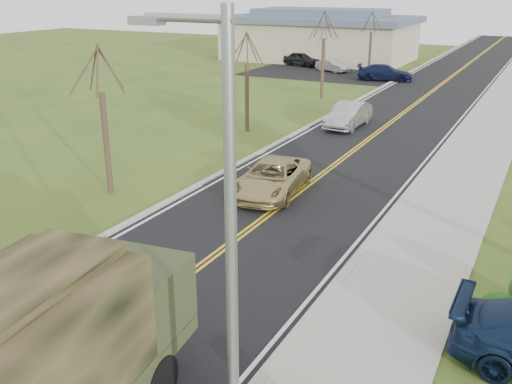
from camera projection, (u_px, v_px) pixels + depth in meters
The scene contains 17 objects.
ground at pixel (50, 380), 12.58m from camera, with size 160.00×160.00×0.00m, color #3A521B.
road at pixel (430, 93), 45.84m from camera, with size 8.00×120.00×0.01m, color black.
curb_right at pixel (485, 97), 44.01m from camera, with size 0.30×120.00×0.12m, color #9E998E.
sidewalk_right at pixel (509, 99), 43.25m from camera, with size 3.20×120.00×0.10m, color #9E998E.
curb_left at pixel (380, 88), 47.64m from camera, with size 0.30×120.00×0.10m, color #9E998E.
street_light at pixel (226, 254), 8.50m from camera, with size 1.65×0.22×8.00m.
bare_tree_a at pixel (105, 131), 23.05m from camera, with size 1.93×2.26×6.08m.
bare_tree_b at pixel (247, 89), 33.08m from camera, with size 1.83×2.14×5.73m.
bare_tree_c at pixel (323, 61), 42.96m from camera, with size 2.04×2.39×6.42m.
bare_tree_d at pixel (370, 49), 53.02m from camera, with size 1.88×2.20×5.91m.
commercial_building at pixel (320, 36), 65.18m from camera, with size 25.50×21.50×5.65m.
military_truck at pixel (16, 377), 9.32m from camera, with size 3.56×7.89×3.80m.
suv_champagne at pixel (272, 177), 23.61m from camera, with size 2.30×4.99×1.39m, color tan.
sedan_silver at pixel (348, 115), 34.63m from camera, with size 1.57×4.51×1.49m, color #A3A3A7.
lot_car_dark at pixel (303, 59), 60.68m from camera, with size 1.75×4.34×1.48m, color black.
lot_car_silver at pixel (332, 66), 56.72m from camera, with size 1.27×3.63×1.20m, color #A7A7AB.
lot_car_navy at pixel (385, 73), 51.47m from camera, with size 2.00×4.93×1.43m, color #0E1534.
Camera 1 is at (8.87, -7.08, 8.22)m, focal length 40.00 mm.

